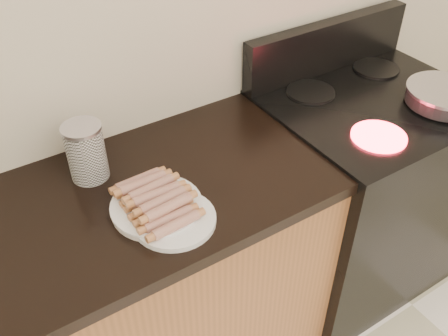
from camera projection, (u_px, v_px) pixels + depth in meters
wall_back at (130, 11)px, 1.45m from camera, size 4.00×0.04×2.60m
stove at (356, 194)px, 2.10m from camera, size 0.76×0.65×0.91m
stove_panel at (328, 46)px, 1.94m from camera, size 0.76×0.06×0.20m
burner_near_left at (379, 136)px, 1.63m from camera, size 0.18×0.18×0.01m
burner_near_right at (447, 107)px, 1.77m from camera, size 0.18×0.18×0.01m
burner_far_left at (311, 92)px, 1.85m from camera, size 0.18×0.18×0.01m
burner_far_right at (376, 69)px, 1.99m from camera, size 0.18×0.18×0.01m
frying_pan at (445, 96)px, 1.76m from camera, size 0.29×0.45×0.06m
main_plate at (157, 207)px, 1.37m from camera, size 0.32×0.32×0.02m
side_plate at (174, 220)px, 1.34m from camera, size 0.28×0.28×0.02m
hotdog_pile at (156, 199)px, 1.35m from camera, size 0.13×0.25×0.05m
plain_sausages at (174, 215)px, 1.33m from camera, size 0.12×0.08×0.02m
canister at (86, 152)px, 1.44m from camera, size 0.12×0.12×0.18m
mug at (89, 144)px, 1.53m from camera, size 0.09×0.09×0.11m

